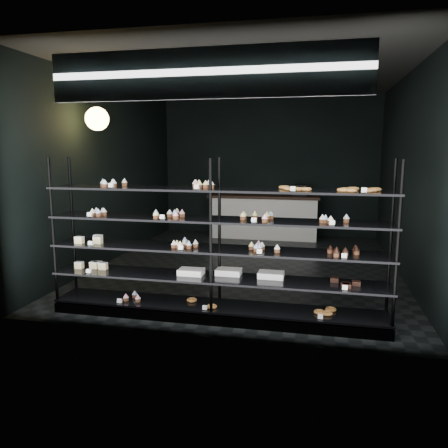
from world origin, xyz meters
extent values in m
cube|color=black|center=(0.00, 0.00, 0.01)|extent=(5.00, 6.00, 0.01)
cube|color=black|center=(0.00, 0.00, 3.20)|extent=(5.00, 6.00, 0.01)
cube|color=black|center=(0.00, 3.00, 1.60)|extent=(5.00, 0.01, 3.20)
cube|color=black|center=(0.00, -3.00, 1.60)|extent=(5.00, 0.01, 3.20)
cube|color=black|center=(-2.50, 0.00, 1.60)|extent=(0.01, 6.00, 3.20)
cube|color=black|center=(2.50, 0.00, 1.60)|extent=(0.01, 6.00, 3.20)
cube|color=black|center=(0.00, -2.45, 0.06)|extent=(4.00, 0.50, 0.12)
cylinder|color=black|center=(-1.97, -2.67, 0.99)|extent=(0.04, 0.04, 1.85)
cylinder|color=black|center=(-1.97, -2.23, 0.99)|extent=(0.04, 0.04, 1.85)
cylinder|color=black|center=(0.00, -2.67, 0.99)|extent=(0.04, 0.04, 1.85)
cylinder|color=black|center=(0.00, -2.23, 0.99)|extent=(0.04, 0.04, 1.85)
cylinder|color=black|center=(1.97, -2.67, 0.99)|extent=(0.04, 0.04, 1.85)
cylinder|color=black|center=(1.97, -2.23, 0.99)|extent=(0.04, 0.04, 1.85)
cube|color=black|center=(0.00, -2.45, 0.15)|extent=(4.00, 0.50, 0.03)
cube|color=black|center=(0.00, -2.45, 0.50)|extent=(4.00, 0.50, 0.02)
cube|color=black|center=(0.00, -2.45, 0.85)|extent=(4.00, 0.50, 0.02)
cube|color=black|center=(0.00, -2.45, 1.20)|extent=(4.00, 0.50, 0.02)
cube|color=black|center=(0.00, -2.45, 1.55)|extent=(4.00, 0.50, 0.02)
cube|color=white|center=(-1.24, -2.63, 1.59)|extent=(0.06, 0.04, 0.06)
cube|color=white|center=(-0.20, -2.63, 1.59)|extent=(0.05, 0.04, 0.06)
cube|color=white|center=(0.87, -2.63, 1.59)|extent=(0.05, 0.04, 0.06)
cube|color=white|center=(1.60, -2.63, 1.59)|extent=(0.06, 0.04, 0.06)
cube|color=white|center=(-1.48, -2.63, 1.24)|extent=(0.06, 0.04, 0.06)
cube|color=white|center=(-0.54, -2.63, 1.24)|extent=(0.05, 0.04, 0.06)
cube|color=white|center=(0.49, -2.63, 1.24)|extent=(0.06, 0.04, 0.06)
cube|color=white|center=(1.31, -2.63, 1.24)|extent=(0.06, 0.04, 0.06)
cube|color=white|center=(-1.49, -2.63, 0.89)|extent=(0.06, 0.04, 0.06)
cube|color=white|center=(-0.32, -2.63, 0.89)|extent=(0.06, 0.04, 0.06)
cube|color=white|center=(0.60, -2.63, 0.89)|extent=(0.05, 0.04, 0.06)
cube|color=white|center=(1.45, -2.63, 0.89)|extent=(0.06, 0.04, 0.06)
cube|color=white|center=(-1.57, -2.63, 0.54)|extent=(0.06, 0.04, 0.06)
cube|color=white|center=(1.47, -2.63, 0.54)|extent=(0.06, 0.04, 0.06)
cube|color=white|center=(-1.10, -2.63, 0.19)|extent=(0.06, 0.04, 0.06)
cube|color=white|center=(-0.09, -2.63, 0.19)|extent=(0.05, 0.04, 0.06)
cube|color=white|center=(1.27, -2.63, 0.19)|extent=(0.06, 0.04, 0.06)
cube|color=#0C0D3D|center=(0.00, -2.92, 2.75)|extent=(3.20, 0.04, 0.45)
cube|color=white|center=(0.00, -2.94, 2.75)|extent=(3.30, 0.02, 0.50)
cylinder|color=black|center=(-2.09, -1.21, 2.90)|extent=(0.01, 0.01, 0.56)
sphere|color=#FFC059|center=(-2.09, -1.21, 2.45)|extent=(0.34, 0.34, 0.34)
cube|color=silver|center=(-0.04, 2.50, 0.46)|extent=(2.40, 0.60, 0.92)
cube|color=black|center=(-0.04, 2.50, 0.95)|extent=(2.50, 0.65, 0.06)
cube|color=black|center=(0.76, 2.50, 1.10)|extent=(0.30, 0.30, 0.25)
camera|label=1|loc=(1.16, -7.30, 2.01)|focal=35.00mm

